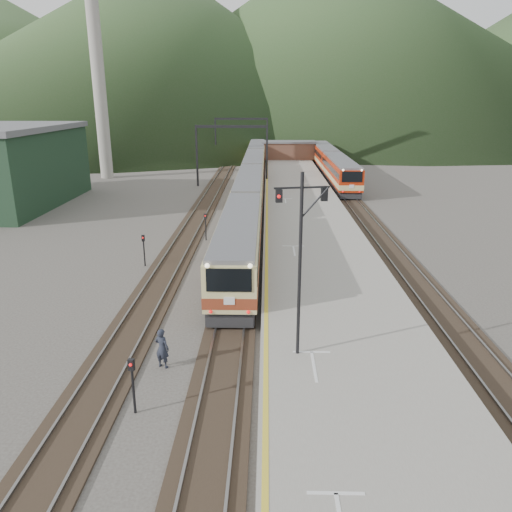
{
  "coord_description": "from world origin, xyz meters",
  "views": [
    {
      "loc": [
        1.85,
        -11.93,
        11.39
      ],
      "look_at": [
        1.19,
        17.57,
        2.0
      ],
      "focal_mm": 35.0,
      "sensor_mm": 36.0,
      "label": 1
    }
  ],
  "objects_px": {
    "signal_mast": "(300,248)",
    "worker": "(162,348)",
    "main_train": "(252,179)",
    "second_train": "(331,163)"
  },
  "relations": [
    {
      "from": "worker",
      "to": "signal_mast",
      "type": "bearing_deg",
      "value": -161.39
    },
    {
      "from": "main_train",
      "to": "second_train",
      "type": "relative_size",
      "value": 1.97
    },
    {
      "from": "worker",
      "to": "second_train",
      "type": "bearing_deg",
      "value": -81.31
    },
    {
      "from": "signal_mast",
      "to": "worker",
      "type": "height_order",
      "value": "signal_mast"
    },
    {
      "from": "main_train",
      "to": "second_train",
      "type": "height_order",
      "value": "second_train"
    },
    {
      "from": "main_train",
      "to": "signal_mast",
      "type": "bearing_deg",
      "value": -85.63
    },
    {
      "from": "main_train",
      "to": "signal_mast",
      "type": "xyz_separation_m",
      "value": [
        3.19,
        -41.76,
        3.75
      ]
    },
    {
      "from": "signal_mast",
      "to": "worker",
      "type": "xyz_separation_m",
      "value": [
        -5.9,
        0.43,
        -4.74
      ]
    },
    {
      "from": "main_train",
      "to": "signal_mast",
      "type": "height_order",
      "value": "signal_mast"
    },
    {
      "from": "signal_mast",
      "to": "worker",
      "type": "bearing_deg",
      "value": 175.82
    }
  ]
}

